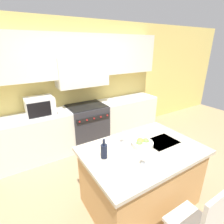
% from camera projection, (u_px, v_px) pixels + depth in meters
% --- Properties ---
extents(ground_plane, '(10.00, 10.00, 0.00)m').
position_uv_depth(ground_plane, '(130.00, 186.00, 2.87)').
color(ground_plane, '#997F5B').
extents(back_cabinetry, '(10.00, 0.46, 2.70)m').
position_uv_depth(back_cabinetry, '(80.00, 73.00, 3.79)').
color(back_cabinetry, '#DBC166').
rests_on(back_cabinetry, ground_plane).
extents(back_counter, '(3.73, 0.62, 0.92)m').
position_uv_depth(back_counter, '(87.00, 125.00, 4.00)').
color(back_counter, silver).
rests_on(back_counter, ground_plane).
extents(range_stove, '(0.81, 0.70, 0.94)m').
position_uv_depth(range_stove, '(88.00, 125.00, 3.98)').
color(range_stove, '#2D2D33').
rests_on(range_stove, ground_plane).
extents(microwave, '(0.51, 0.42, 0.34)m').
position_uv_depth(microwave, '(40.00, 106.00, 3.31)').
color(microwave, silver).
rests_on(microwave, back_counter).
extents(kitchen_island, '(1.55, 1.07, 0.90)m').
position_uv_depth(kitchen_island, '(141.00, 176.00, 2.45)').
color(kitchen_island, '#B7844C').
rests_on(kitchen_island, ground_plane).
extents(island_chair, '(0.42, 0.40, 1.00)m').
position_uv_depth(island_chair, '(200.00, 224.00, 1.69)').
color(island_chair, beige).
rests_on(island_chair, ground_plane).
extents(wine_bottle, '(0.08, 0.08, 0.25)m').
position_uv_depth(wine_bottle, '(104.00, 151.00, 2.08)').
color(wine_bottle, black).
rests_on(wine_bottle, kitchen_island).
extents(wine_glass_near, '(0.08, 0.08, 0.19)m').
position_uv_depth(wine_glass_near, '(144.00, 155.00, 1.95)').
color(wine_glass_near, white).
rests_on(wine_glass_near, kitchen_island).
extents(wine_glass_far, '(0.08, 0.08, 0.19)m').
position_uv_depth(wine_glass_far, '(123.00, 134.00, 2.39)').
color(wine_glass_far, white).
rests_on(wine_glass_far, kitchen_island).
extents(fruit_bowl, '(0.29, 0.29, 0.10)m').
position_uv_depth(fruit_bowl, '(142.00, 143.00, 2.35)').
color(fruit_bowl, silver).
rests_on(fruit_bowl, kitchen_island).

